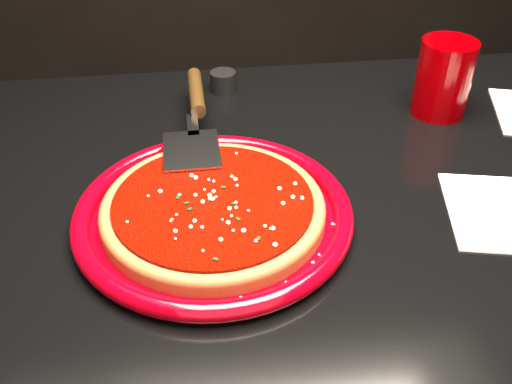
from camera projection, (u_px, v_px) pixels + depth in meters
The scene contains 11 objects.
table at pixel (307, 346), 1.05m from camera, with size 1.20×0.80×0.75m, color black.
plate at pixel (213, 213), 0.74m from camera, with size 0.37×0.37×0.03m, color #770109.
pizza_crust at pixel (213, 211), 0.74m from camera, with size 0.29×0.29×0.01m, color brown.
pizza_crust_rim at pixel (213, 206), 0.74m from camera, with size 0.29×0.29×0.02m, color brown.
pizza_sauce at pixel (213, 203), 0.73m from camera, with size 0.26×0.26×0.01m, color #6D0700.
parmesan_dusting at pixel (213, 199), 0.73m from camera, with size 0.25×0.25×0.01m, color beige, non-canonical shape.
basil_flecks at pixel (213, 199), 0.73m from camera, with size 0.23×0.23×0.00m, color black, non-canonical shape.
pizza_server at pixel (195, 115), 0.89m from camera, with size 0.10×0.35×0.03m, color silver, non-canonical shape.
cup at pixel (443, 78), 0.95m from camera, with size 0.09×0.09×0.13m, color #770001.
napkin_a at pixel (511, 213), 0.76m from camera, with size 0.17×0.17×0.00m, color white.
ramekin at pixel (223, 81), 1.05m from camera, with size 0.05×0.05×0.04m, color black.
Camera 1 is at (-0.18, -0.65, 1.23)m, focal length 40.00 mm.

